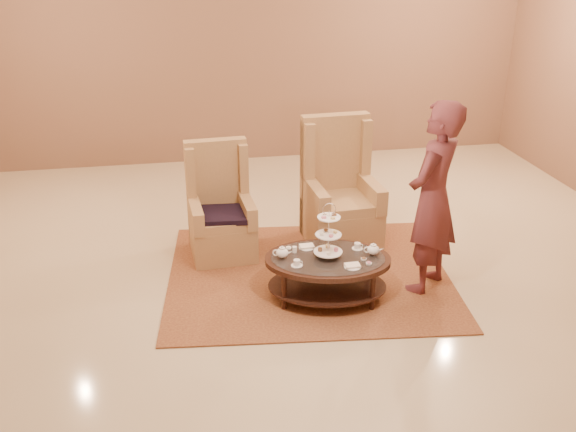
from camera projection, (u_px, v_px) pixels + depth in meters
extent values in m
plane|color=beige|center=(305.00, 291.00, 6.02)|extent=(8.00, 8.00, 0.00)
cube|color=white|center=(305.00, 291.00, 6.02)|extent=(8.00, 8.00, 0.02)
cube|color=#8F674E|center=(248.00, 38.00, 8.92)|extent=(8.00, 0.04, 3.50)
cube|color=#9E6638|center=(309.00, 275.00, 6.30)|extent=(2.95, 2.54, 0.01)
cylinder|color=black|center=(284.00, 292.00, 5.65)|extent=(0.05, 0.05, 0.37)
cylinder|color=black|center=(373.00, 292.00, 5.65)|extent=(0.05, 0.05, 0.37)
cylinder|color=black|center=(285.00, 269.00, 6.03)|extent=(0.05, 0.05, 0.37)
cylinder|color=black|center=(368.00, 270.00, 6.02)|extent=(0.05, 0.05, 0.37)
cylinder|color=silver|center=(328.00, 234.00, 5.65)|extent=(0.01, 0.01, 0.47)
torus|color=silver|center=(329.00, 209.00, 5.56)|extent=(0.12, 0.03, 0.12)
cylinder|color=white|center=(328.00, 252.00, 5.72)|extent=(0.30, 0.30, 0.01)
cylinder|color=white|center=(328.00, 235.00, 5.65)|extent=(0.27, 0.27, 0.01)
cylinder|color=white|center=(329.00, 217.00, 5.59)|extent=(0.24, 0.24, 0.01)
cylinder|color=#C8667A|center=(336.00, 250.00, 5.71)|extent=(0.04, 0.04, 0.03)
cylinder|color=#DBB86D|center=(328.00, 246.00, 5.78)|extent=(0.04, 0.04, 0.03)
cylinder|color=brown|center=(320.00, 250.00, 5.71)|extent=(0.04, 0.04, 0.03)
cylinder|color=#F5E7CF|center=(328.00, 253.00, 5.65)|extent=(0.04, 0.04, 0.03)
ellipsoid|color=#DBB86D|center=(335.00, 232.00, 5.66)|extent=(0.05, 0.05, 0.03)
ellipsoid|color=brown|center=(326.00, 230.00, 5.70)|extent=(0.05, 0.05, 0.03)
ellipsoid|color=#F5E7CF|center=(322.00, 234.00, 5.63)|extent=(0.05, 0.05, 0.03)
ellipsoid|color=#C8667A|center=(331.00, 236.00, 5.59)|extent=(0.05, 0.05, 0.03)
cube|color=brown|center=(334.00, 214.00, 5.61)|extent=(0.05, 0.04, 0.02)
cube|color=#F5E7CF|center=(325.00, 214.00, 5.62)|extent=(0.05, 0.04, 0.02)
cube|color=#C8667A|center=(324.00, 217.00, 5.55)|extent=(0.05, 0.04, 0.02)
cube|color=#DBB86D|center=(333.00, 218.00, 5.54)|extent=(0.05, 0.04, 0.02)
ellipsoid|color=white|center=(282.00, 253.00, 5.71)|extent=(0.13, 0.13, 0.09)
cylinder|color=white|center=(282.00, 248.00, 5.69)|extent=(0.06, 0.06, 0.01)
sphere|color=white|center=(282.00, 247.00, 5.68)|extent=(0.02, 0.02, 0.02)
cone|color=white|center=(290.00, 252.00, 5.71)|extent=(0.07, 0.03, 0.05)
torus|color=white|center=(276.00, 253.00, 5.71)|extent=(0.06, 0.02, 0.06)
ellipsoid|color=white|center=(373.00, 250.00, 5.76)|extent=(0.13, 0.13, 0.09)
cylinder|color=white|center=(373.00, 245.00, 5.74)|extent=(0.06, 0.06, 0.01)
sphere|color=white|center=(374.00, 244.00, 5.74)|extent=(0.02, 0.02, 0.02)
cone|color=white|center=(381.00, 249.00, 5.76)|extent=(0.07, 0.03, 0.05)
torus|color=white|center=(367.00, 250.00, 5.76)|extent=(0.06, 0.02, 0.06)
cylinder|color=white|center=(297.00, 265.00, 5.59)|extent=(0.12, 0.12, 0.01)
cylinder|color=white|center=(297.00, 263.00, 5.58)|extent=(0.07, 0.07, 0.05)
torus|color=white|center=(301.00, 263.00, 5.58)|extent=(0.03, 0.01, 0.03)
cylinder|color=white|center=(357.00, 248.00, 5.89)|extent=(0.12, 0.12, 0.01)
cylinder|color=white|center=(357.00, 246.00, 5.88)|extent=(0.07, 0.07, 0.05)
torus|color=white|center=(361.00, 246.00, 5.88)|extent=(0.03, 0.01, 0.03)
cylinder|color=white|center=(307.00, 247.00, 5.91)|extent=(0.17, 0.17, 0.01)
cube|color=white|center=(307.00, 246.00, 5.91)|extent=(0.13, 0.10, 0.02)
cylinder|color=white|center=(352.00, 267.00, 5.57)|extent=(0.17, 0.17, 0.01)
cube|color=white|center=(352.00, 265.00, 5.56)|extent=(0.13, 0.10, 0.02)
cylinder|color=white|center=(295.00, 250.00, 5.82)|extent=(0.05, 0.05, 0.06)
cylinder|color=white|center=(369.00, 263.00, 5.62)|extent=(0.06, 0.06, 0.01)
cylinder|color=#C8667A|center=(369.00, 262.00, 5.61)|extent=(0.04, 0.04, 0.01)
cylinder|color=white|center=(364.00, 259.00, 5.69)|extent=(0.06, 0.06, 0.01)
cylinder|color=brown|center=(364.00, 258.00, 5.69)|extent=(0.04, 0.04, 0.01)
cylinder|color=white|center=(289.00, 248.00, 5.90)|extent=(0.06, 0.06, 0.01)
cylinder|color=#F5E7CF|center=(289.00, 247.00, 5.89)|extent=(0.04, 0.04, 0.01)
cube|color=tan|center=(223.00, 238.00, 6.63)|extent=(0.67, 0.67, 0.38)
cube|color=tan|center=(222.00, 219.00, 6.50)|extent=(0.57, 0.57, 0.09)
cube|color=tan|center=(217.00, 194.00, 6.71)|extent=(0.64, 0.17, 1.18)
cube|color=tan|center=(190.00, 172.00, 6.51)|extent=(0.10, 0.20, 0.54)
cube|color=tan|center=(243.00, 168.00, 6.63)|extent=(0.10, 0.20, 0.54)
cube|color=tan|center=(196.00, 215.00, 6.41)|extent=(0.14, 0.58, 0.24)
cube|color=tan|center=(248.00, 210.00, 6.53)|extent=(0.14, 0.58, 0.24)
cube|color=black|center=(222.00, 215.00, 6.45)|extent=(0.53, 0.49, 0.05)
cube|color=tan|center=(341.00, 225.00, 6.88)|extent=(0.77, 0.77, 0.44)
cube|color=tan|center=(343.00, 203.00, 6.72)|extent=(0.66, 0.66, 0.10)
cube|color=tan|center=(334.00, 175.00, 6.96)|extent=(0.74, 0.19, 1.35)
cube|color=tan|center=(307.00, 151.00, 6.73)|extent=(0.12, 0.23, 0.62)
cube|color=tan|center=(364.00, 147.00, 6.87)|extent=(0.12, 0.23, 0.62)
cube|color=tan|center=(316.00, 198.00, 6.63)|extent=(0.16, 0.66, 0.27)
cube|color=tan|center=(371.00, 193.00, 6.76)|extent=(0.16, 0.66, 0.27)
imported|color=maroon|center=(433.00, 199.00, 5.75)|extent=(0.77, 0.77, 1.80)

